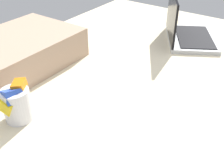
% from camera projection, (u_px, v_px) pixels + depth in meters
% --- Properties ---
extents(bed_mattress, '(1.80, 1.40, 0.18)m').
position_uv_depth(bed_mattress, '(137.00, 97.00, 1.17)').
color(bed_mattress, beige).
rests_on(bed_mattress, ground).
extents(laptop, '(0.40, 0.36, 0.23)m').
position_uv_depth(laptop, '(186.00, 32.00, 1.41)').
color(laptop, '#B7BABC').
rests_on(laptop, bed_mattress).
extents(snack_cup, '(0.11, 0.09, 0.13)m').
position_uv_depth(snack_cup, '(16.00, 104.00, 0.88)').
color(snack_cup, silver).
rests_on(snack_cup, bed_mattress).
extents(pillow, '(0.52, 0.36, 0.13)m').
position_uv_depth(pillow, '(16.00, 52.00, 1.17)').
color(pillow, tan).
rests_on(pillow, bed_mattress).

